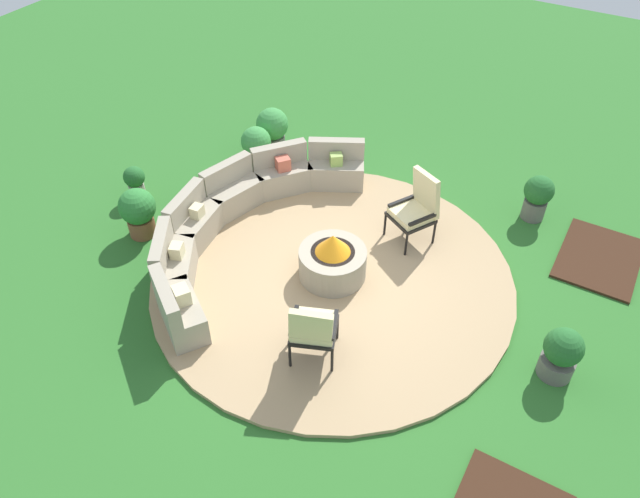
{
  "coord_description": "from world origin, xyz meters",
  "views": [
    {
      "loc": [
        -5.35,
        -2.89,
        6.05
      ],
      "look_at": [
        0.0,
        0.2,
        0.45
      ],
      "focal_mm": 34.17,
      "sensor_mm": 36.0,
      "label": 1
    }
  ],
  "objects_px": {
    "fire_pit": "(333,260)",
    "lounge_chair_front_right": "(417,207)",
    "potted_plant_0": "(138,211)",
    "potted_plant_5": "(256,146)",
    "lounge_chair_front_left": "(313,328)",
    "potted_plant_4": "(135,181)",
    "curved_stone_bench": "(238,217)",
    "potted_plant_3": "(538,196)",
    "potted_plant_2": "(562,352)",
    "potted_plant_1": "(273,129)"
  },
  "relations": [
    {
      "from": "potted_plant_3",
      "to": "fire_pit",
      "type": "bearing_deg",
      "value": 143.27
    },
    {
      "from": "potted_plant_0",
      "to": "potted_plant_1",
      "type": "bearing_deg",
      "value": -9.13
    },
    {
      "from": "potted_plant_1",
      "to": "potted_plant_3",
      "type": "distance_m",
      "value": 4.56
    },
    {
      "from": "fire_pit",
      "to": "potted_plant_3",
      "type": "xyz_separation_m",
      "value": [
        2.75,
        -2.05,
        0.07
      ]
    },
    {
      "from": "potted_plant_5",
      "to": "potted_plant_1",
      "type": "bearing_deg",
      "value": 4.82
    },
    {
      "from": "fire_pit",
      "to": "lounge_chair_front_right",
      "type": "height_order",
      "value": "lounge_chair_front_right"
    },
    {
      "from": "lounge_chair_front_right",
      "to": "potted_plant_1",
      "type": "bearing_deg",
      "value": 12.08
    },
    {
      "from": "lounge_chair_front_left",
      "to": "lounge_chair_front_right",
      "type": "height_order",
      "value": "lounge_chair_front_right"
    },
    {
      "from": "potted_plant_0",
      "to": "potted_plant_5",
      "type": "height_order",
      "value": "potted_plant_0"
    },
    {
      "from": "lounge_chair_front_left",
      "to": "potted_plant_5",
      "type": "distance_m",
      "value": 4.27
    },
    {
      "from": "lounge_chair_front_left",
      "to": "potted_plant_2",
      "type": "bearing_deg",
      "value": 4.49
    },
    {
      "from": "fire_pit",
      "to": "curved_stone_bench",
      "type": "relative_size",
      "value": 0.21
    },
    {
      "from": "curved_stone_bench",
      "to": "potted_plant_1",
      "type": "distance_m",
      "value": 2.35
    },
    {
      "from": "potted_plant_0",
      "to": "potted_plant_5",
      "type": "relative_size",
      "value": 1.02
    },
    {
      "from": "potted_plant_1",
      "to": "potted_plant_5",
      "type": "height_order",
      "value": "potted_plant_1"
    },
    {
      "from": "potted_plant_0",
      "to": "potted_plant_4",
      "type": "height_order",
      "value": "potted_plant_0"
    },
    {
      "from": "fire_pit",
      "to": "potted_plant_0",
      "type": "height_order",
      "value": "potted_plant_0"
    },
    {
      "from": "lounge_chair_front_left",
      "to": "potted_plant_4",
      "type": "bearing_deg",
      "value": 139.45
    },
    {
      "from": "lounge_chair_front_left",
      "to": "potted_plant_4",
      "type": "xyz_separation_m",
      "value": [
        1.4,
        4.12,
        -0.26
      ]
    },
    {
      "from": "potted_plant_0",
      "to": "potted_plant_2",
      "type": "height_order",
      "value": "potted_plant_0"
    },
    {
      "from": "lounge_chair_front_left",
      "to": "potted_plant_0",
      "type": "xyz_separation_m",
      "value": [
        0.76,
        3.45,
        -0.16
      ]
    },
    {
      "from": "potted_plant_0",
      "to": "potted_plant_3",
      "type": "bearing_deg",
      "value": -56.14
    },
    {
      "from": "potted_plant_1",
      "to": "potted_plant_3",
      "type": "relative_size",
      "value": 1.12
    },
    {
      "from": "potted_plant_1",
      "to": "fire_pit",
      "type": "bearing_deg",
      "value": -132.64
    },
    {
      "from": "lounge_chair_front_right",
      "to": "potted_plant_1",
      "type": "relative_size",
      "value": 1.32
    },
    {
      "from": "potted_plant_0",
      "to": "potted_plant_2",
      "type": "relative_size",
      "value": 1.11
    },
    {
      "from": "lounge_chair_front_left",
      "to": "potted_plant_3",
      "type": "relative_size",
      "value": 1.36
    },
    {
      "from": "fire_pit",
      "to": "potted_plant_1",
      "type": "xyz_separation_m",
      "value": [
        2.29,
        2.49,
        0.13
      ]
    },
    {
      "from": "fire_pit",
      "to": "potted_plant_0",
      "type": "xyz_separation_m",
      "value": [
        -0.61,
        2.95,
        0.1
      ]
    },
    {
      "from": "potted_plant_3",
      "to": "lounge_chair_front_left",
      "type": "bearing_deg",
      "value": 159.34
    },
    {
      "from": "lounge_chair_front_right",
      "to": "curved_stone_bench",
      "type": "bearing_deg",
      "value": 57.3
    },
    {
      "from": "lounge_chair_front_right",
      "to": "potted_plant_0",
      "type": "height_order",
      "value": "lounge_chair_front_right"
    },
    {
      "from": "fire_pit",
      "to": "lounge_chair_front_right",
      "type": "xyz_separation_m",
      "value": [
        1.32,
        -0.65,
        0.29
      ]
    },
    {
      "from": "potted_plant_4",
      "to": "potted_plant_5",
      "type": "xyz_separation_m",
      "value": [
        1.69,
        -1.19,
        0.09
      ]
    },
    {
      "from": "potted_plant_5",
      "to": "potted_plant_4",
      "type": "bearing_deg",
      "value": 144.95
    },
    {
      "from": "fire_pit",
      "to": "lounge_chair_front_left",
      "type": "distance_m",
      "value": 1.48
    },
    {
      "from": "potted_plant_0",
      "to": "potted_plant_5",
      "type": "bearing_deg",
      "value": -12.48
    },
    {
      "from": "potted_plant_4",
      "to": "curved_stone_bench",
      "type": "bearing_deg",
      "value": -88.17
    },
    {
      "from": "curved_stone_bench",
      "to": "lounge_chair_front_right",
      "type": "height_order",
      "value": "lounge_chair_front_right"
    },
    {
      "from": "lounge_chair_front_right",
      "to": "potted_plant_2",
      "type": "relative_size",
      "value": 1.54
    },
    {
      "from": "curved_stone_bench",
      "to": "potted_plant_5",
      "type": "height_order",
      "value": "curved_stone_bench"
    },
    {
      "from": "curved_stone_bench",
      "to": "potted_plant_3",
      "type": "xyz_separation_m",
      "value": [
        2.66,
        -3.71,
        0.05
      ]
    },
    {
      "from": "fire_pit",
      "to": "potted_plant_5",
      "type": "xyz_separation_m",
      "value": [
        1.72,
        2.44,
        0.09
      ]
    },
    {
      "from": "potted_plant_0",
      "to": "potted_plant_1",
      "type": "relative_size",
      "value": 0.95
    },
    {
      "from": "potted_plant_4",
      "to": "potted_plant_1",
      "type": "bearing_deg",
      "value": -26.68
    },
    {
      "from": "lounge_chair_front_right",
      "to": "potted_plant_2",
      "type": "xyz_separation_m",
      "value": [
        -1.4,
        -2.46,
        -0.24
      ]
    },
    {
      "from": "potted_plant_4",
      "to": "lounge_chair_front_left",
      "type": "bearing_deg",
      "value": -108.73
    },
    {
      "from": "lounge_chair_front_left",
      "to": "curved_stone_bench",
      "type": "bearing_deg",
      "value": 124.08
    },
    {
      "from": "potted_plant_1",
      "to": "curved_stone_bench",
      "type": "bearing_deg",
      "value": -159.41
    },
    {
      "from": "potted_plant_0",
      "to": "potted_plant_3",
      "type": "xyz_separation_m",
      "value": [
        3.36,
        -5.01,
        -0.03
      ]
    }
  ]
}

